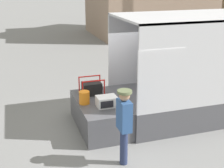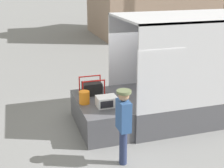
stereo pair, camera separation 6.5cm
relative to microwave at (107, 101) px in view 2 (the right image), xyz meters
name	(u,v)px [view 2 (the right image)]	position (x,y,z in m)	size (l,w,h in m)	color
ground_plane	(121,124)	(0.55, 0.40, -0.95)	(160.00, 160.00, 0.00)	gray
tailgate_deck	(100,114)	(-0.08, 0.40, -0.54)	(1.27, 2.34, 0.81)	#4C4C51
microwave	(107,101)	(0.00, 0.00, 0.00)	(0.54, 0.43, 0.28)	white
portable_generator	(93,88)	(-0.13, 1.02, 0.05)	(0.69, 0.52, 0.51)	black
orange_bucket	(84,97)	(-0.53, 0.37, 0.04)	(0.29, 0.29, 0.36)	orange
worker_person	(124,120)	(-0.07, -1.57, 0.19)	(0.33, 0.44, 1.82)	navy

